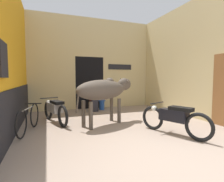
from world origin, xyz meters
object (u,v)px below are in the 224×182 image
at_px(shopkeeper_seated, 94,96).
at_px(plastic_stool, 102,105).
at_px(cow, 105,90).
at_px(motorcycle_near, 174,118).
at_px(motorcycle_far, 55,109).
at_px(bicycle, 29,118).

distance_m(shopkeeper_seated, plastic_stool, 0.59).
distance_m(cow, motorcycle_near, 2.09).
distance_m(motorcycle_far, plastic_stool, 2.64).
relative_size(cow, motorcycle_far, 1.19).
relative_size(motorcycle_near, shopkeeper_seated, 1.50).
distance_m(motorcycle_far, shopkeeper_seated, 2.22).
xyz_separation_m(cow, motorcycle_near, (1.25, -1.55, -0.61)).
height_order(cow, plastic_stool, cow).
bearing_deg(bicycle, cow, 1.56).
height_order(cow, shopkeeper_seated, cow).
bearing_deg(bicycle, plastic_stool, 41.48).
bearing_deg(plastic_stool, cow, -104.73).
height_order(cow, motorcycle_far, cow).
xyz_separation_m(motorcycle_far, plastic_stool, (2.03, 1.67, -0.20)).
bearing_deg(bicycle, motorcycle_near, -24.03).
distance_m(cow, plastic_stool, 2.55).
bearing_deg(bicycle, motorcycle_far, 47.11).
relative_size(motorcycle_far, plastic_stool, 4.28).
distance_m(cow, shopkeeper_seated, 2.20).
distance_m(bicycle, shopkeeper_seated, 3.21).
bearing_deg(cow, bicycle, -178.44).
bearing_deg(plastic_stool, bicycle, -138.52).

